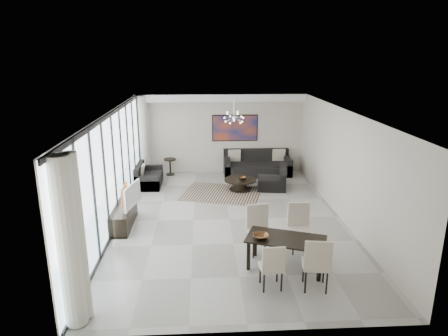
{
  "coord_description": "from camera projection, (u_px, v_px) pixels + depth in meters",
  "views": [
    {
      "loc": [
        -0.69,
        -9.89,
        4.31
      ],
      "look_at": [
        -0.11,
        0.63,
        1.25
      ],
      "focal_mm": 32.0,
      "sensor_mm": 36.0,
      "label": 1
    }
  ],
  "objects": [
    {
      "name": "dining_chair_sw",
      "position": [
        272.0,
        264.0,
        7.39
      ],
      "size": [
        0.45,
        0.45,
        0.93
      ],
      "color": "beige",
      "rests_on": "floor"
    },
    {
      "name": "dining_chair_nw",
      "position": [
        259.0,
        225.0,
        8.83
      ],
      "size": [
        0.56,
        0.56,
        1.08
      ],
      "color": "beige",
      "rests_on": "floor"
    },
    {
      "name": "dining_table",
      "position": [
        286.0,
        242.0,
        8.16
      ],
      "size": [
        1.77,
        1.3,
        0.66
      ],
      "color": "black",
      "rests_on": "floor"
    },
    {
      "name": "bowl_dining",
      "position": [
        261.0,
        236.0,
        8.13
      ],
      "size": [
        0.35,
        0.35,
        0.08
      ],
      "primitive_type": "imported",
      "rotation": [
        0.0,
        0.0,
        0.07
      ],
      "color": "brown",
      "rests_on": "dining_table"
    },
    {
      "name": "dining_chair_se",
      "position": [
        317.0,
        261.0,
        7.33
      ],
      "size": [
        0.56,
        0.56,
        1.07
      ],
      "color": "beige",
      "rests_on": "floor"
    },
    {
      "name": "soffit",
      "position": [
        221.0,
        98.0,
        14.07
      ],
      "size": [
        5.98,
        0.4,
        0.26
      ],
      "primitive_type": "cube",
      "color": "white",
      "rests_on": "room_shell"
    },
    {
      "name": "sofa_main",
      "position": [
        257.0,
        166.0,
        14.61
      ],
      "size": [
        2.42,
        0.99,
        0.88
      ],
      "color": "black",
      "rests_on": "floor"
    },
    {
      "name": "tv_console",
      "position": [
        123.0,
        216.0,
        10.27
      ],
      "size": [
        0.46,
        1.65,
        0.51
      ],
      "primitive_type": "cube",
      "color": "black",
      "rests_on": "floor"
    },
    {
      "name": "side_table",
      "position": [
        170.0,
        164.0,
        14.48
      ],
      "size": [
        0.44,
        0.44,
        0.61
      ],
      "color": "black",
      "rests_on": "floor"
    },
    {
      "name": "window_wall",
      "position": [
        118.0,
        168.0,
        10.16
      ],
      "size": [
        0.37,
        8.95,
        2.9
      ],
      "color": "white",
      "rests_on": "floor"
    },
    {
      "name": "bowl_coffee",
      "position": [
        242.0,
        178.0,
        12.9
      ],
      "size": [
        0.3,
        0.3,
        0.08
      ],
      "primitive_type": "imported",
      "rotation": [
        0.0,
        0.0,
        -0.25
      ],
      "color": "brown",
      "rests_on": "coffee_table"
    },
    {
      "name": "rug",
      "position": [
        222.0,
        193.0,
        12.67
      ],
      "size": [
        2.76,
        2.38,
        0.01
      ],
      "primitive_type": "cube",
      "rotation": [
        0.0,
        0.0,
        -0.26
      ],
      "color": "black",
      "rests_on": "floor"
    },
    {
      "name": "chandelier",
      "position": [
        234.0,
        117.0,
        12.48
      ],
      "size": [
        0.66,
        0.66,
        0.71
      ],
      "color": "silver",
      "rests_on": "room_shell"
    },
    {
      "name": "painting",
      "position": [
        235.0,
        128.0,
        14.57
      ],
      "size": [
        1.68,
        0.04,
        0.98
      ],
      "primitive_type": "cube",
      "color": "#AD4118",
      "rests_on": "room_shell"
    },
    {
      "name": "armchair",
      "position": [
        273.0,
        180.0,
        13.07
      ],
      "size": [
        1.02,
        1.06,
        0.79
      ],
      "color": "black",
      "rests_on": "floor"
    },
    {
      "name": "room_shell",
      "position": [
        247.0,
        167.0,
        10.34
      ],
      "size": [
        6.0,
        9.0,
        2.9
      ],
      "color": "#A8A39B",
      "rests_on": "ground"
    },
    {
      "name": "coffee_table",
      "position": [
        240.0,
        184.0,
        12.95
      ],
      "size": [
        1.04,
        1.04,
        0.36
      ],
      "color": "black",
      "rests_on": "floor"
    },
    {
      "name": "television",
      "position": [
        128.0,
        195.0,
        10.15
      ],
      "size": [
        0.34,
        1.03,
        0.59
      ],
      "primitive_type": "imported",
      "rotation": [
        0.0,
        0.0,
        1.37
      ],
      "color": "gray",
      "rests_on": "tv_console"
    },
    {
      "name": "loveseat",
      "position": [
        148.0,
        178.0,
        13.4
      ],
      "size": [
        0.8,
        1.43,
        0.72
      ],
      "color": "black",
      "rests_on": "floor"
    },
    {
      "name": "dining_chair_ne",
      "position": [
        299.0,
        223.0,
        8.95
      ],
      "size": [
        0.51,
        0.51,
        1.08
      ],
      "color": "beige",
      "rests_on": "floor"
    }
  ]
}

